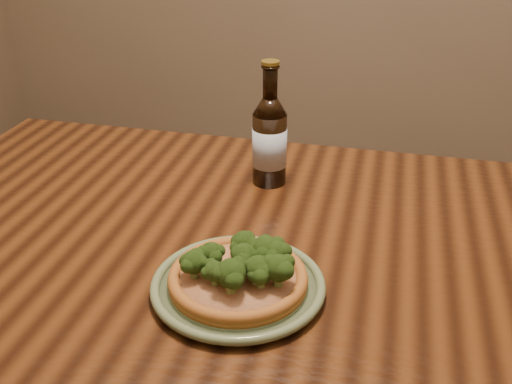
% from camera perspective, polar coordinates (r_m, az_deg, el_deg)
% --- Properties ---
extents(table, '(1.60, 0.90, 0.75)m').
position_cam_1_polar(table, '(1.00, 6.34, -10.94)').
color(table, '#46240F').
rests_on(table, ground).
extents(plate, '(0.25, 0.25, 0.02)m').
position_cam_1_polar(plate, '(0.87, -1.71, -8.90)').
color(plate, '#657752').
rests_on(plate, table).
extents(pizza, '(0.20, 0.20, 0.07)m').
position_cam_1_polar(pizza, '(0.86, -1.46, -7.71)').
color(pizza, '#A76225').
rests_on(pizza, plate).
extents(beer_bottle, '(0.07, 0.07, 0.24)m').
position_cam_1_polar(beer_bottle, '(1.14, 1.30, 5.00)').
color(beer_bottle, black).
rests_on(beer_bottle, table).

